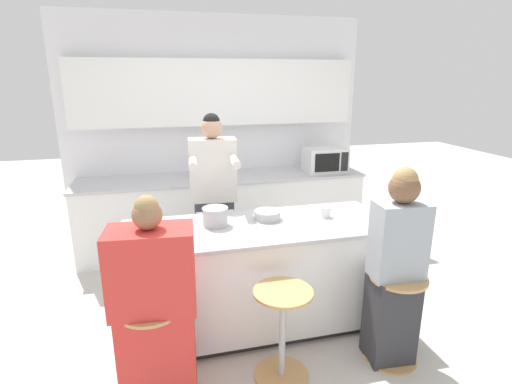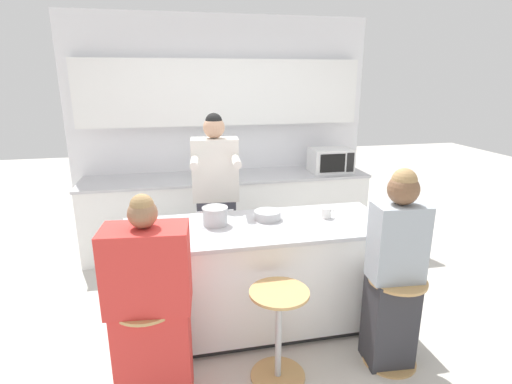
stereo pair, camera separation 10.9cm
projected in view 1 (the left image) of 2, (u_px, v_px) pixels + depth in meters
The scene contains 16 objects.
ground_plane at pixel (258, 323), 3.38m from camera, with size 16.00×16.00×0.00m, color beige.
wall_back at pixel (217, 116), 4.80m from camera, with size 3.58×0.22×2.70m.
back_counter at pixel (224, 212), 4.80m from camera, with size 3.33×0.69×0.88m.
kitchen_island at pixel (258, 275), 3.25m from camera, with size 2.10×0.78×0.88m.
bar_stool_leftmost at pixel (154, 347), 2.49m from camera, with size 0.40×0.40×0.67m.
bar_stool_center at pixel (282, 329), 2.68m from camera, with size 0.40×0.40×0.67m.
bar_stool_rightmost at pixel (395, 313), 2.86m from camera, with size 0.40×0.40×0.67m.
person_cooking at pixel (214, 206), 3.73m from camera, with size 0.47×0.57×1.70m.
person_wrapped_blanket at pixel (155, 312), 2.40m from camera, with size 0.52×0.33×1.38m.
person_seated_near at pixel (395, 275), 2.78m from camera, with size 0.37×0.29×1.45m.
cooking_pot at pixel (215, 216), 3.11m from camera, with size 0.29×0.20×0.14m.
fruit_bowl at pixel (267, 215), 3.25m from camera, with size 0.22×0.22×0.07m.
coffee_cup_near at pixel (325, 212), 3.30m from camera, with size 0.11×0.08×0.09m.
banana_bunch at pixel (381, 223), 3.11m from camera, with size 0.15×0.11×0.05m.
microwave at pixel (325, 160), 4.89m from camera, with size 0.50×0.35×0.29m.
potted_plant at pixel (205, 165), 4.59m from camera, with size 0.18×0.18×0.26m.
Camera 1 is at (-0.74, -2.84, 2.01)m, focal length 28.00 mm.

